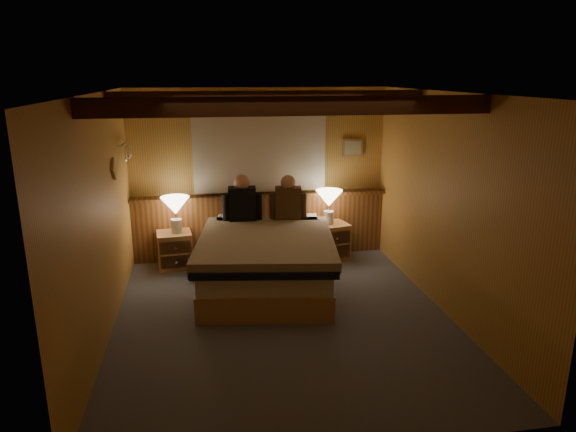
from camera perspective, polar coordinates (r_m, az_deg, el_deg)
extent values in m
plane|color=#4A4F58|center=(5.71, -0.55, -11.30)|extent=(4.20, 4.20, 0.00)
plane|color=#C28148|center=(5.10, -0.62, 13.53)|extent=(4.20, 4.20, 0.00)
plane|color=gold|center=(7.31, -3.17, 4.65)|extent=(3.60, 0.00, 3.60)
plane|color=gold|center=(5.31, -20.13, -0.47)|extent=(0.00, 4.20, 4.20)
plane|color=gold|center=(5.83, 17.19, 1.15)|extent=(0.00, 4.20, 4.20)
plane|color=gold|center=(3.34, 5.14, -8.96)|extent=(3.60, 0.00, 3.60)
cube|color=brown|center=(7.43, -3.03, -1.12)|extent=(3.60, 0.12, 0.90)
cube|color=brown|center=(7.25, -3.03, 2.30)|extent=(3.60, 0.22, 0.04)
cylinder|color=#452111|center=(7.12, -3.20, 11.27)|extent=(2.10, 0.05, 0.05)
sphere|color=#452111|center=(7.08, -11.83, 10.94)|extent=(0.08, 0.08, 0.08)
sphere|color=#452111|center=(7.31, 5.17, 11.34)|extent=(0.08, 0.08, 0.08)
cube|color=beige|center=(7.19, -3.14, 6.90)|extent=(1.85, 0.08, 1.05)
cube|color=#452111|center=(4.51, 0.60, 12.12)|extent=(3.60, 0.15, 0.16)
cube|color=#452111|center=(5.99, -1.99, 12.97)|extent=(3.60, 0.15, 0.16)
cylinder|color=silver|center=(6.75, -17.72, 7.77)|extent=(0.03, 0.55, 0.03)
torus|color=silver|center=(6.61, -17.54, 6.58)|extent=(0.01, 0.21, 0.21)
torus|color=silver|center=(6.84, -17.30, 6.88)|extent=(0.01, 0.21, 0.21)
cube|color=#A57E52|center=(7.50, 7.20, 7.55)|extent=(0.30, 0.03, 0.25)
cube|color=beige|center=(7.48, 7.24, 7.53)|extent=(0.24, 0.01, 0.19)
cube|color=tan|center=(6.43, -2.38, -6.68)|extent=(1.77, 2.19, 0.30)
cube|color=silver|center=(6.33, -2.41, -4.43)|extent=(1.72, 2.14, 0.24)
cube|color=black|center=(6.04, -2.47, -3.91)|extent=(1.77, 1.80, 0.08)
cube|color=tan|center=(6.14, -2.45, -2.89)|extent=(1.84, 2.00, 0.12)
cube|color=silver|center=(7.02, -5.39, -0.74)|extent=(0.64, 0.42, 0.16)
cube|color=silver|center=(7.01, 0.79, -0.71)|extent=(0.64, 0.42, 0.16)
cube|color=tan|center=(7.20, -12.45, -3.69)|extent=(0.50, 0.46, 0.50)
cube|color=brown|center=(6.99, -12.40, -3.43)|extent=(0.41, 0.06, 0.18)
cube|color=brown|center=(7.05, -12.30, -4.96)|extent=(0.41, 0.06, 0.18)
cylinder|color=silver|center=(6.99, -12.40, -3.43)|extent=(0.03, 0.03, 0.03)
cylinder|color=silver|center=(7.05, -12.30, -4.96)|extent=(0.03, 0.03, 0.03)
cube|color=tan|center=(7.39, 4.64, -2.77)|extent=(0.56, 0.52, 0.52)
cube|color=brown|center=(7.19, 5.37, -2.45)|extent=(0.42, 0.11, 0.18)
cube|color=brown|center=(7.25, 5.33, -4.02)|extent=(0.42, 0.11, 0.18)
cylinder|color=silver|center=(7.19, 5.37, -2.45)|extent=(0.04, 0.04, 0.03)
cylinder|color=silver|center=(7.25, 5.33, -4.02)|extent=(0.04, 0.04, 0.03)
cylinder|color=silver|center=(7.08, -12.29, -1.09)|extent=(0.15, 0.15, 0.19)
cylinder|color=silver|center=(7.04, -12.35, -0.10)|extent=(0.03, 0.03, 0.11)
cone|color=#F1E6BC|center=(7.00, -12.42, 1.15)|extent=(0.38, 0.38, 0.23)
cylinder|color=silver|center=(7.26, 4.53, -0.17)|extent=(0.15, 0.15, 0.19)
cylinder|color=silver|center=(7.23, 4.56, 0.78)|extent=(0.02, 0.02, 0.10)
cone|color=#F1E6BC|center=(7.19, 4.58, 1.98)|extent=(0.37, 0.37, 0.23)
cube|color=black|center=(6.82, -5.11, 1.26)|extent=(0.37, 0.23, 0.47)
cylinder|color=black|center=(6.83, -6.84, 0.91)|extent=(0.11, 0.11, 0.38)
cylinder|color=black|center=(6.84, -3.36, 1.00)|extent=(0.11, 0.11, 0.38)
sphere|color=tan|center=(6.75, -5.17, 3.74)|extent=(0.21, 0.21, 0.21)
cube|color=#47311C|center=(6.88, 0.01, 1.38)|extent=(0.37, 0.25, 0.45)
cylinder|color=#47311C|center=(6.89, -1.65, 1.07)|extent=(0.11, 0.11, 0.36)
cylinder|color=#47311C|center=(6.90, 1.68, 1.09)|extent=(0.11, 0.11, 0.36)
sphere|color=tan|center=(6.81, 0.02, 3.75)|extent=(0.20, 0.20, 0.20)
cube|color=black|center=(6.82, -8.99, -5.65)|extent=(0.51, 0.39, 0.27)
cylinder|color=black|center=(6.77, -9.05, -4.46)|extent=(0.15, 0.28, 0.07)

